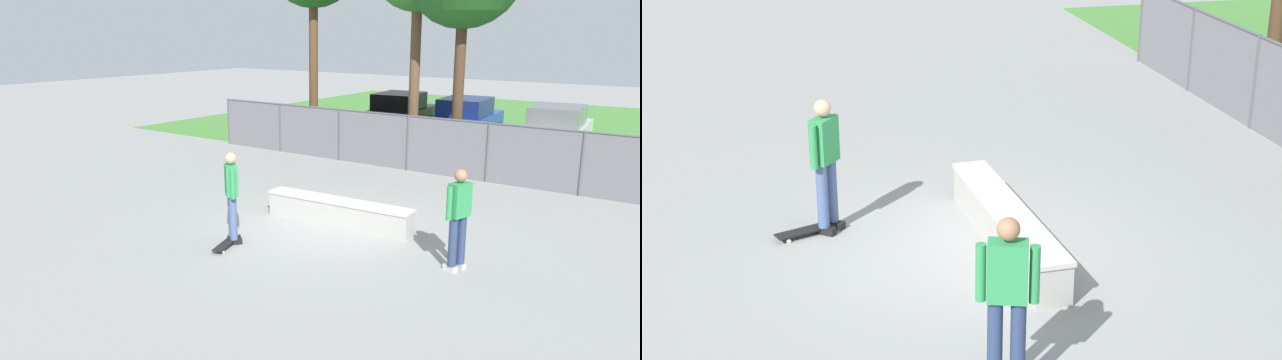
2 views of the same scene
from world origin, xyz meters
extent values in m
plane|color=gray|center=(0.00, 0.00, 0.00)|extent=(80.00, 80.00, 0.00)
cube|color=#A8A59E|center=(0.04, 0.51, 0.25)|extent=(3.43, 0.60, 0.50)
cube|color=beige|center=(0.04, 0.51, 0.53)|extent=(3.47, 0.64, 0.06)
cube|color=black|center=(-1.08, -1.57, 0.05)|extent=(0.25, 0.27, 0.10)
cube|color=black|center=(-0.91, -1.71, 0.05)|extent=(0.25, 0.27, 0.10)
cylinder|color=#475B89|center=(-1.10, -1.59, 0.54)|extent=(0.15, 0.15, 0.88)
cylinder|color=#475B89|center=(-0.92, -1.73, 0.54)|extent=(0.15, 0.15, 0.88)
cube|color=#2D8C4C|center=(-1.01, -1.66, 1.28)|extent=(0.43, 0.41, 0.60)
cylinder|color=#2D8C4C|center=(-1.20, -1.50, 1.26)|extent=(0.10, 0.10, 0.58)
cylinder|color=#2D8C4C|center=(-0.82, -1.82, 1.26)|extent=(0.10, 0.10, 0.58)
sphere|color=tan|center=(-1.01, -1.66, 1.71)|extent=(0.22, 0.22, 0.22)
cube|color=black|center=(-0.91, -1.99, 0.08)|extent=(0.47, 0.82, 0.02)
cube|color=#B2B2B7|center=(-0.82, -2.24, 0.06)|extent=(0.15, 0.11, 0.02)
cube|color=#B2B2B7|center=(-1.01, -1.73, 0.06)|extent=(0.15, 0.11, 0.02)
cylinder|color=silver|center=(-0.90, -2.27, 0.03)|extent=(0.05, 0.06, 0.05)
cylinder|color=silver|center=(-0.74, -2.21, 0.03)|extent=(0.05, 0.06, 0.05)
cylinder|color=silver|center=(-1.09, -1.76, 0.03)|extent=(0.05, 0.06, 0.05)
cylinder|color=silver|center=(-0.93, -1.70, 0.03)|extent=(0.05, 0.06, 0.05)
cylinder|color=#4C4C51|center=(-8.60, 6.03, 0.84)|extent=(0.07, 0.07, 1.67)
cylinder|color=#4C4C51|center=(-6.14, 6.03, 0.84)|extent=(0.07, 0.07, 1.67)
cylinder|color=#4C4C51|center=(-3.69, 6.03, 0.84)|extent=(0.07, 0.07, 1.67)
cylinder|color=navy|center=(3.11, -0.49, 0.54)|extent=(0.15, 0.15, 0.88)
cylinder|color=navy|center=(3.18, -0.28, 0.54)|extent=(0.15, 0.15, 0.88)
cube|color=#2D8C4C|center=(3.15, -0.39, 1.28)|extent=(0.33, 0.43, 0.60)
cylinder|color=#2D8C4C|center=(3.07, -0.63, 1.26)|extent=(0.10, 0.10, 0.58)
cylinder|color=#2D8C4C|center=(3.22, -0.15, 1.26)|extent=(0.10, 0.10, 0.58)
sphere|color=#9E7051|center=(3.15, -0.39, 1.71)|extent=(0.22, 0.22, 0.22)
camera|label=1|loc=(7.02, -9.81, 4.10)|focal=33.80mm
camera|label=2|loc=(10.78, -2.65, 5.29)|focal=53.87mm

